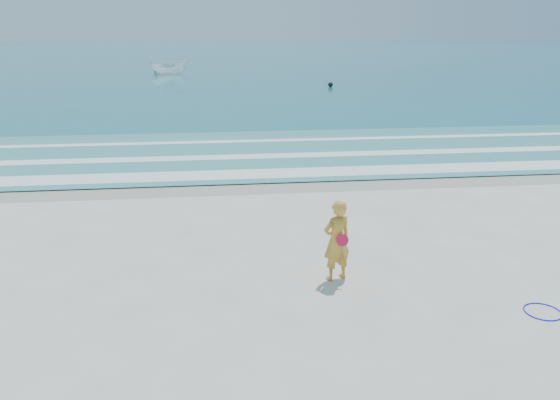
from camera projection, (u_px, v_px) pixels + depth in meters
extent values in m
plane|color=silver|center=(278.00, 309.00, 10.89)|extent=(400.00, 400.00, 0.00)
cube|color=#B2A893|center=(249.00, 185.00, 19.41)|extent=(400.00, 2.40, 0.00)
cube|color=#19727F|center=(219.00, 54.00, 110.21)|extent=(400.00, 190.00, 0.04)
cube|color=#59B7AD|center=(242.00, 153.00, 24.12)|extent=(400.00, 10.00, 0.01)
cube|color=white|center=(247.00, 174.00, 20.62)|extent=(400.00, 1.40, 0.01)
cube|color=white|center=(243.00, 157.00, 23.36)|extent=(400.00, 0.90, 0.01)
cube|color=white|center=(239.00, 141.00, 26.49)|extent=(400.00, 0.60, 0.01)
torus|color=#0E13FF|center=(543.00, 312.00, 10.77)|extent=(0.91, 0.91, 0.03)
imported|color=white|center=(170.00, 67.00, 63.02)|extent=(4.47, 2.74, 1.62)
sphere|color=black|center=(331.00, 85.00, 49.98)|extent=(0.45, 0.45, 0.45)
imported|color=gold|center=(337.00, 241.00, 11.92)|extent=(0.78, 0.65, 1.84)
cylinder|color=#E8143D|center=(342.00, 240.00, 11.73)|extent=(0.27, 0.08, 0.27)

